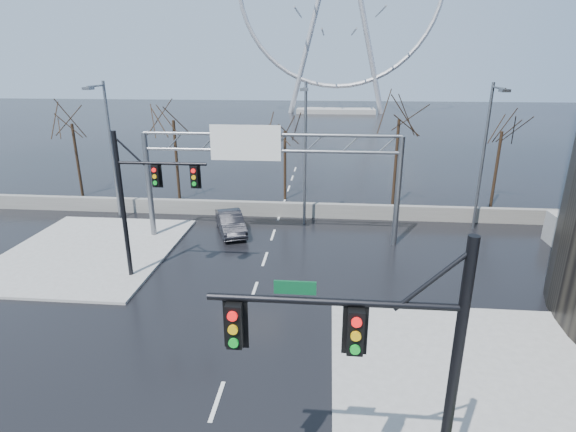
# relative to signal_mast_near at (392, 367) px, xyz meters

# --- Properties ---
(ground) EXTENTS (260.00, 260.00, 0.00)m
(ground) POSITION_rel_signal_mast_near_xyz_m (-5.14, 4.04, -4.87)
(ground) COLOR black
(ground) RESTS_ON ground
(sidewalk_right_ext) EXTENTS (12.00, 10.00, 0.15)m
(sidewalk_right_ext) POSITION_rel_signal_mast_near_xyz_m (4.86, 6.04, -4.80)
(sidewalk_right_ext) COLOR gray
(sidewalk_right_ext) RESTS_ON ground
(sidewalk_far) EXTENTS (10.00, 12.00, 0.15)m
(sidewalk_far) POSITION_rel_signal_mast_near_xyz_m (-16.14, 16.04, -4.80)
(sidewalk_far) COLOR gray
(sidewalk_far) RESTS_ON ground
(barrier_wall) EXTENTS (52.00, 0.50, 1.10)m
(barrier_wall) POSITION_rel_signal_mast_near_xyz_m (-5.14, 24.04, -4.32)
(barrier_wall) COLOR slate
(barrier_wall) RESTS_ON ground
(signal_mast_near) EXTENTS (5.52, 0.41, 8.00)m
(signal_mast_near) POSITION_rel_signal_mast_near_xyz_m (0.00, 0.00, 0.00)
(signal_mast_near) COLOR black
(signal_mast_near) RESTS_ON ground
(signal_mast_far) EXTENTS (4.72, 0.41, 8.00)m
(signal_mast_far) POSITION_rel_signal_mast_near_xyz_m (-11.01, 13.00, -0.04)
(signal_mast_far) COLOR black
(signal_mast_far) RESTS_ON ground
(sign_gantry) EXTENTS (16.36, 0.40, 7.60)m
(sign_gantry) POSITION_rel_signal_mast_near_xyz_m (-5.52, 19.00, 0.31)
(sign_gantry) COLOR slate
(sign_gantry) RESTS_ON ground
(streetlight_left) EXTENTS (0.50, 2.55, 10.00)m
(streetlight_left) POSITION_rel_signal_mast_near_xyz_m (-17.14, 22.20, 1.01)
(streetlight_left) COLOR slate
(streetlight_left) RESTS_ON ground
(streetlight_mid) EXTENTS (0.50, 2.55, 10.00)m
(streetlight_mid) POSITION_rel_signal_mast_near_xyz_m (-3.14, 22.20, 1.01)
(streetlight_mid) COLOR slate
(streetlight_mid) RESTS_ON ground
(streetlight_right) EXTENTS (0.50, 2.55, 10.00)m
(streetlight_right) POSITION_rel_signal_mast_near_xyz_m (8.86, 22.20, 1.01)
(streetlight_right) COLOR slate
(streetlight_right) RESTS_ON ground
(tree_far_left) EXTENTS (3.50, 3.50, 7.00)m
(tree_far_left) POSITION_rel_signal_mast_near_xyz_m (-23.14, 28.04, 0.70)
(tree_far_left) COLOR black
(tree_far_left) RESTS_ON ground
(tree_left) EXTENTS (3.75, 3.75, 7.50)m
(tree_left) POSITION_rel_signal_mast_near_xyz_m (-14.14, 27.54, 1.10)
(tree_left) COLOR black
(tree_left) RESTS_ON ground
(tree_center) EXTENTS (3.25, 3.25, 6.50)m
(tree_center) POSITION_rel_signal_mast_near_xyz_m (-5.14, 28.54, 0.30)
(tree_center) COLOR black
(tree_center) RESTS_ON ground
(tree_right) EXTENTS (3.90, 3.90, 7.80)m
(tree_right) POSITION_rel_signal_mast_near_xyz_m (3.86, 27.54, 1.34)
(tree_right) COLOR black
(tree_right) RESTS_ON ground
(tree_far_right) EXTENTS (3.40, 3.40, 6.80)m
(tree_far_right) POSITION_rel_signal_mast_near_xyz_m (11.86, 28.04, 0.54)
(tree_far_right) COLOR black
(tree_far_right) RESTS_ON ground
(car) EXTENTS (3.12, 4.77, 1.49)m
(car) POSITION_rel_signal_mast_near_xyz_m (-8.09, 20.20, -4.13)
(car) COLOR black
(car) RESTS_ON ground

